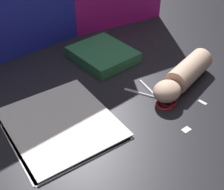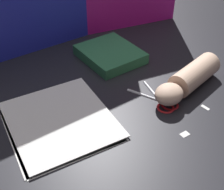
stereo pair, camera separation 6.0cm
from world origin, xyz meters
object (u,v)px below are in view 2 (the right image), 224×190
(paper_stack, at_px, (59,121))
(book_closed, at_px, (110,54))
(scissors, at_px, (161,101))
(hand_forearm, at_px, (188,79))

(paper_stack, bearing_deg, book_closed, 36.13)
(paper_stack, distance_m, book_closed, 0.36)
(book_closed, height_order, scissors, book_closed)
(scissors, relative_size, hand_forearm, 0.58)
(book_closed, height_order, hand_forearm, hand_forearm)
(book_closed, distance_m, scissors, 0.29)
(paper_stack, bearing_deg, hand_forearm, -9.73)
(paper_stack, height_order, scissors, scissors)
(paper_stack, height_order, book_closed, book_closed)
(scissors, bearing_deg, book_closed, 90.08)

